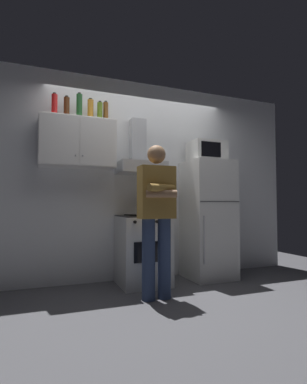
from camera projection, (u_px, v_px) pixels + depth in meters
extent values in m
plane|color=#4C4C51|center=(154.00, 289.00, 3.48)|extent=(7.00, 7.00, 0.00)
cube|color=white|center=(138.00, 179.00, 4.10)|extent=(4.80, 0.10, 2.70)
cube|color=white|center=(78.00, 143.00, 3.60)|extent=(0.90, 0.34, 0.60)
cube|color=white|center=(59.00, 139.00, 3.36)|extent=(0.43, 0.01, 0.58)
cube|color=white|center=(99.00, 142.00, 3.52)|extent=(0.43, 0.01, 0.58)
sphere|color=#B2B2B7|center=(76.00, 155.00, 3.41)|extent=(0.02, 0.02, 0.02)
sphere|color=#B2B2B7|center=(83.00, 156.00, 3.44)|extent=(0.02, 0.02, 0.02)
cube|color=white|center=(143.00, 250.00, 3.71)|extent=(0.60, 0.60, 0.85)
cube|color=black|center=(143.00, 216.00, 3.73)|extent=(0.59, 0.59, 0.01)
cube|color=black|center=(151.00, 252.00, 3.43)|extent=(0.42, 0.01, 0.24)
cylinder|color=black|center=(136.00, 215.00, 3.57)|extent=(0.16, 0.16, 0.01)
cylinder|color=black|center=(156.00, 215.00, 3.66)|extent=(0.16, 0.16, 0.01)
cylinder|color=black|center=(130.00, 215.00, 3.80)|extent=(0.16, 0.16, 0.01)
cylinder|color=black|center=(149.00, 215.00, 3.89)|extent=(0.16, 0.16, 0.01)
cylinder|color=black|center=(135.00, 222.00, 3.36)|extent=(0.04, 0.02, 0.04)
cylinder|color=black|center=(146.00, 222.00, 3.41)|extent=(0.04, 0.02, 0.04)
cylinder|color=black|center=(157.00, 222.00, 3.46)|extent=(0.04, 0.02, 0.04)
cylinder|color=black|center=(167.00, 221.00, 3.51)|extent=(0.04, 0.02, 0.04)
cube|color=#B7BABF|center=(141.00, 168.00, 3.83)|extent=(0.60, 0.44, 0.15)
cube|color=#B7BABF|center=(138.00, 142.00, 3.98)|extent=(0.20, 0.16, 0.60)
cube|color=white|center=(208.00, 219.00, 4.07)|extent=(0.60, 0.60, 1.60)
cube|color=#4C4C4C|center=(220.00, 201.00, 3.79)|extent=(0.59, 0.01, 0.01)
cylinder|color=silver|center=(204.00, 240.00, 3.67)|extent=(0.02, 0.02, 0.60)
cube|color=silver|center=(207.00, 152.00, 4.13)|extent=(0.48, 0.36, 0.28)
cube|color=black|center=(211.00, 149.00, 3.94)|extent=(0.30, 0.01, 0.20)
cylinder|color=navy|center=(149.00, 259.00, 3.10)|extent=(0.14, 0.14, 0.85)
cylinder|color=navy|center=(164.00, 258.00, 3.16)|extent=(0.14, 0.14, 0.85)
cube|color=olive|center=(156.00, 192.00, 3.16)|extent=(0.38, 0.20, 0.56)
cylinder|color=olive|center=(161.00, 188.00, 3.03)|extent=(0.33, 0.17, 0.08)
cylinder|color=#8C6647|center=(161.00, 194.00, 3.03)|extent=(0.33, 0.17, 0.08)
sphere|color=#8C6647|center=(156.00, 154.00, 3.18)|extent=(0.20, 0.20, 0.20)
cylinder|color=#19471E|center=(79.00, 107.00, 3.62)|extent=(0.07, 0.07, 0.31)
cylinder|color=black|center=(79.00, 94.00, 3.63)|extent=(0.04, 0.04, 0.02)
cylinder|color=#47230F|center=(67.00, 108.00, 3.59)|extent=(0.07, 0.07, 0.26)
cylinder|color=black|center=(67.00, 97.00, 3.60)|extent=(0.04, 0.04, 0.02)
cylinder|color=#4C6B19|center=(100.00, 112.00, 3.71)|extent=(0.07, 0.07, 0.23)
cylinder|color=black|center=(100.00, 102.00, 3.72)|extent=(0.04, 0.04, 0.02)
cylinder|color=#B7721E|center=(90.00, 110.00, 3.70)|extent=(0.07, 0.07, 0.26)
cylinder|color=black|center=(91.00, 99.00, 3.70)|extent=(0.04, 0.04, 0.02)
cylinder|color=red|center=(54.00, 105.00, 3.51)|extent=(0.07, 0.07, 0.26)
cylinder|color=black|center=(55.00, 94.00, 3.51)|extent=(0.04, 0.04, 0.02)
cylinder|color=brown|center=(106.00, 112.00, 3.76)|extent=(0.06, 0.06, 0.25)
cylinder|color=black|center=(106.00, 102.00, 3.77)|extent=(0.03, 0.03, 0.02)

